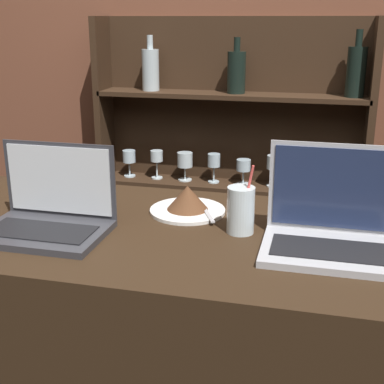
{
  "coord_description": "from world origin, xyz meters",
  "views": [
    {
      "loc": [
        0.37,
        -0.95,
        1.64
      ],
      "look_at": [
        0.04,
        0.38,
        1.19
      ],
      "focal_mm": 50.0,
      "sensor_mm": 36.0,
      "label": 1
    }
  ],
  "objects_px": {
    "laptop_near": "(49,213)",
    "laptop_far": "(330,227)",
    "cake_plate": "(187,202)",
    "water_glass": "(241,210)"
  },
  "relations": [
    {
      "from": "laptop_near",
      "to": "laptop_far",
      "type": "height_order",
      "value": "laptop_far"
    },
    {
      "from": "laptop_far",
      "to": "cake_plate",
      "type": "bearing_deg",
      "value": 157.81
    },
    {
      "from": "laptop_far",
      "to": "water_glass",
      "type": "bearing_deg",
      "value": 167.81
    },
    {
      "from": "laptop_near",
      "to": "laptop_far",
      "type": "bearing_deg",
      "value": 4.85
    },
    {
      "from": "laptop_near",
      "to": "water_glass",
      "type": "bearing_deg",
      "value": 12.58
    },
    {
      "from": "water_glass",
      "to": "cake_plate",
      "type": "bearing_deg",
      "value": 146.62
    },
    {
      "from": "laptop_far",
      "to": "water_glass",
      "type": "height_order",
      "value": "laptop_far"
    },
    {
      "from": "cake_plate",
      "to": "laptop_far",
      "type": "bearing_deg",
      "value": -22.19
    },
    {
      "from": "laptop_far",
      "to": "cake_plate",
      "type": "distance_m",
      "value": 0.44
    },
    {
      "from": "laptop_far",
      "to": "cake_plate",
      "type": "height_order",
      "value": "laptop_far"
    }
  ]
}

